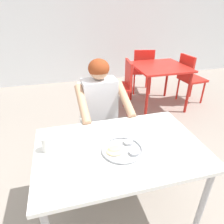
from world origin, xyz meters
TOP-DOWN VIEW (x-y plane):
  - ground_plane at (0.00, 0.00)m, footprint 12.00×12.00m
  - table_foreground at (0.03, 0.08)m, footprint 1.18×0.78m
  - thali_tray at (0.04, 0.03)m, footprint 0.29×0.29m
  - drinking_cup at (-0.46, 0.17)m, footprint 0.07×0.07m
  - chair_foreground at (0.04, 0.97)m, footprint 0.41×0.44m
  - diner_foreground at (0.05, 0.74)m, footprint 0.50×0.56m
  - table_background_red at (1.28, 1.92)m, footprint 0.84×0.83m
  - chair_red_left at (0.61, 1.87)m, footprint 0.46×0.46m
  - chair_red_right at (1.88, 1.93)m, footprint 0.43×0.42m
  - chair_red_far at (1.24, 2.55)m, footprint 0.48×0.51m

SIDE VIEW (x-z plane):
  - ground_plane at x=0.00m, z-range -0.05..0.00m
  - chair_foreground at x=0.04m, z-range 0.06..0.93m
  - chair_red_right at x=1.88m, z-range 0.07..0.93m
  - chair_red_left at x=0.61m, z-range 0.08..0.94m
  - chair_red_far at x=1.24m, z-range 0.07..0.95m
  - table_background_red at x=1.28m, z-range 0.27..1.00m
  - table_foreground at x=0.03m, z-range 0.29..1.02m
  - diner_foreground at x=0.05m, z-range 0.11..1.29m
  - thali_tray at x=0.04m, z-range 0.73..0.76m
  - drinking_cup at x=-0.46m, z-range 0.73..0.84m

